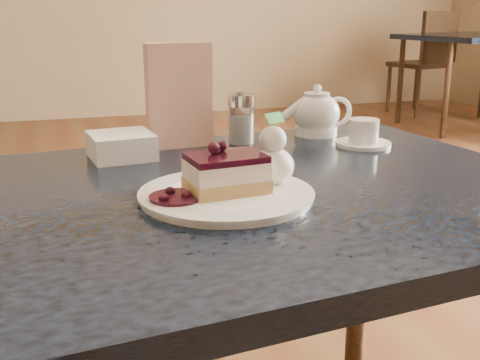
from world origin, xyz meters
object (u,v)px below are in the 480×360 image
object	(u,v)px
dessert_plate	(226,195)
bg_table_far_right	(463,119)
tea_set	(325,119)
cheesecake_slice	(226,174)
main_table	(215,235)

from	to	relation	value
dessert_plate	bg_table_far_right	xyz separation A→B (m)	(3.13, 3.49, -0.66)
dessert_plate	tea_set	bearing A→B (deg)	47.71
cheesecake_slice	dessert_plate	bearing A→B (deg)	-96.34
dessert_plate	tea_set	distance (m)	0.50
main_table	bg_table_far_right	world-z (taller)	bg_table_far_right
dessert_plate	bg_table_far_right	bearing A→B (deg)	48.11
bg_table_far_right	dessert_plate	bearing A→B (deg)	-145.67
cheesecake_slice	bg_table_far_right	size ratio (longest dim) A/B	0.07
dessert_plate	bg_table_far_right	size ratio (longest dim) A/B	0.14
cheesecake_slice	tea_set	size ratio (longest dim) A/B	0.51
dessert_plate	tea_set	world-z (taller)	tea_set
tea_set	bg_table_far_right	distance (m)	4.25
tea_set	bg_table_far_right	xyz separation A→B (m)	(2.80, 3.12, -0.70)
tea_set	cheesecake_slice	bearing A→B (deg)	-132.29
main_table	bg_table_far_right	xyz separation A→B (m)	(3.14, 3.45, -0.58)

